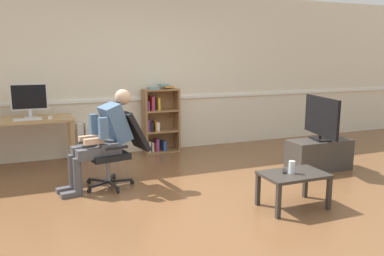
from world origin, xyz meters
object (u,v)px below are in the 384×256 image
person_seated (104,137)px  tv_screen (321,118)px  computer_desk (26,125)px  tv_stand (319,155)px  spare_remote (284,171)px  computer_mouse (50,117)px  bookshelf (159,121)px  imac_monitor (29,98)px  drinking_glass (292,167)px  coffee_table (294,178)px  keyboard (28,119)px  office_chair (119,145)px  radiator (101,139)px

person_seated → tv_screen: 3.05m
computer_desk → tv_stand: size_ratio=1.41×
spare_remote → person_seated: bearing=174.8°
computer_mouse → bookshelf: size_ratio=0.09×
computer_desk → imac_monitor: (0.07, 0.08, 0.39)m
imac_monitor → drinking_glass: imac_monitor is taller
drinking_glass → coffee_table: bearing=-1.6°
computer_desk → tv_screen: tv_screen is taller
person_seated → coffee_table: (1.80, -1.43, -0.32)m
keyboard → bookshelf: bearing=11.8°
computer_mouse → tv_stand: computer_mouse is taller
office_chair → drinking_glass: (1.58, -1.47, -0.06)m
computer_mouse → drinking_glass: size_ratio=0.72×
keyboard → office_chair: 1.51m
bookshelf → tv_screen: bearing=-45.6°
coffee_table → drinking_glass: bearing=178.4°
imac_monitor → person_seated: (0.85, -1.29, -0.38)m
keyboard → tv_screen: 4.18m
radiator → tv_stand: radiator is taller
radiator → tv_stand: 3.46m
tv_stand → coffee_table: bearing=-139.4°
tv_stand → coffee_table: tv_stand is taller
office_chair → imac_monitor: bearing=-151.9°
drinking_glass → spare_remote: size_ratio=0.92×
imac_monitor → tv_stand: imac_monitor is taller
bookshelf → spare_remote: bookshelf is taller
imac_monitor → computer_mouse: 0.42m
computer_mouse → office_chair: (0.78, -1.05, -0.25)m
drinking_glass → computer_desk: bearing=135.5°
keyboard → computer_mouse: bearing=3.8°
imac_monitor → keyboard: 0.35m
computer_mouse → spare_remote: bearing=-46.6°
coffee_table → computer_mouse: bearing=133.4°
computer_desk → radiator: bearing=19.4°
office_chair → drinking_glass: bearing=35.2°
radiator → tv_screen: tv_screen is taller
computer_mouse → bookshelf: bookshelf is taller
radiator → spare_remote: 3.34m
imac_monitor → office_chair: bearing=-50.2°
tv_stand → drinking_glass: (-1.25, -1.05, 0.24)m
coffee_table → drinking_glass: drinking_glass is taller
computer_desk → imac_monitor: 0.40m
computer_desk → drinking_glass: (2.69, -2.65, -0.20)m
tv_stand → spare_remote: 1.63m
tv_stand → tv_screen: size_ratio=1.03×
computer_desk → coffee_table: (2.72, -2.65, -0.32)m
radiator → tv_screen: (2.83, -1.99, 0.49)m
bookshelf → office_chair: size_ratio=1.22×
bookshelf → coffee_table: 3.01m
radiator → tv_stand: size_ratio=0.80×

